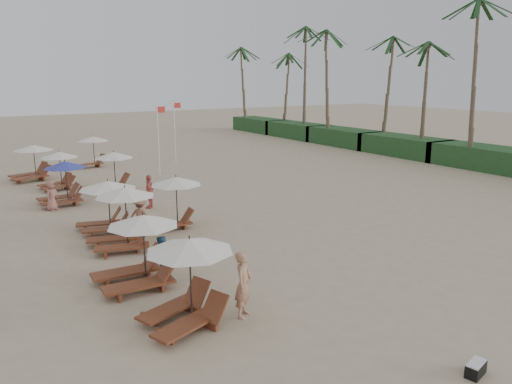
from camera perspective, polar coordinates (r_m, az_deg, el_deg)
ground at (r=18.87m, az=4.99°, el=-6.91°), size 160.00×160.00×0.00m
shrub_hedge at (r=43.87m, az=16.68°, el=5.09°), size 3.20×53.00×1.60m
palm_row at (r=44.18m, az=16.48°, el=17.02°), size 7.00×52.00×12.30m
lounger_station_0 at (r=13.33m, az=-8.38°, el=-10.16°), size 2.66×2.41×2.35m
lounger_station_1 at (r=16.03m, az=-13.66°, el=-6.98°), size 2.75×2.24×2.27m
lounger_station_2 at (r=19.55m, az=-15.32°, el=-3.10°), size 2.66×2.43×2.38m
lounger_station_3 at (r=21.95m, az=-16.99°, el=-1.33°), size 2.63×2.44×2.17m
lounger_station_4 at (r=27.45m, az=-21.42°, el=0.82°), size 2.57×2.14×2.23m
lounger_station_5 at (r=31.36m, az=-21.87°, el=2.35°), size 2.44×2.18×2.20m
lounger_station_6 at (r=34.80m, az=-24.48°, el=3.01°), size 2.91×2.65×2.24m
inland_station_0 at (r=21.71m, az=-9.37°, el=-0.40°), size 2.58×2.24×2.22m
inland_station_1 at (r=29.70m, az=-16.30°, el=2.49°), size 2.87×2.24×2.22m
inland_station_2 at (r=38.27m, az=-18.40°, el=4.70°), size 2.79×2.24×2.22m
beachgoer_near at (r=13.71m, az=-1.44°, el=-10.52°), size 0.81×0.79×1.88m
beachgoer_mid_a at (r=16.29m, az=-10.84°, el=-7.56°), size 0.90×0.81×1.51m
beachgoer_mid_b at (r=21.22m, az=-13.11°, el=-2.71°), size 1.16×1.11×1.59m
beachgoer_far_a at (r=25.40m, az=-12.12°, el=0.05°), size 0.94×1.04×1.70m
beachgoer_far_b at (r=26.42m, az=-22.38°, el=-0.37°), size 0.87×0.85×1.51m
duffel_bag at (r=12.57m, az=23.89°, el=-18.02°), size 0.63×0.42×0.32m
flag_pole_near at (r=33.25m, az=-11.11°, el=6.24°), size 0.60×0.08×4.79m
flag_pole_far at (r=38.09m, az=-9.28°, el=7.14°), size 0.60×0.08×4.79m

